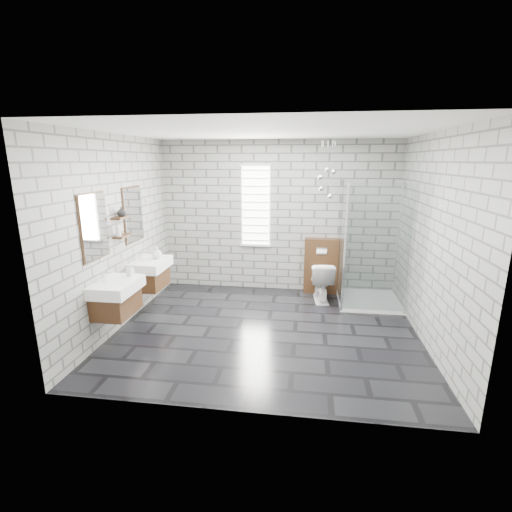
% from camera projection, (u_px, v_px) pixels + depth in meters
% --- Properties ---
extents(floor, '(4.20, 3.60, 0.02)m').
position_uv_depth(floor, '(266.00, 330.00, 5.29)').
color(floor, black).
rests_on(floor, ground).
extents(ceiling, '(4.20, 3.60, 0.02)m').
position_uv_depth(ceiling, '(268.00, 130.00, 4.61)').
color(ceiling, white).
rests_on(ceiling, wall_back).
extents(wall_back, '(4.20, 0.02, 2.70)m').
position_uv_depth(wall_back, '(278.00, 217.00, 6.68)').
color(wall_back, '#989893').
rests_on(wall_back, floor).
extents(wall_front, '(4.20, 0.02, 2.70)m').
position_uv_depth(wall_front, '(244.00, 279.00, 3.21)').
color(wall_front, '#989893').
rests_on(wall_front, floor).
extents(wall_left, '(0.02, 3.60, 2.70)m').
position_uv_depth(wall_left, '(118.00, 233.00, 5.23)').
color(wall_left, '#989893').
rests_on(wall_left, floor).
extents(wall_right, '(0.02, 3.60, 2.70)m').
position_uv_depth(wall_right, '(433.00, 242.00, 4.67)').
color(wall_right, '#989893').
rests_on(wall_right, floor).
extents(vanity_left, '(0.47, 0.70, 1.57)m').
position_uv_depth(vanity_left, '(114.00, 288.00, 4.76)').
color(vanity_left, '#482B16').
rests_on(vanity_left, wall_left).
extents(vanity_right, '(0.47, 0.70, 1.57)m').
position_uv_depth(vanity_right, '(148.00, 265.00, 5.78)').
color(vanity_right, '#482B16').
rests_on(vanity_right, wall_left).
extents(shelf_lower, '(0.14, 0.30, 0.03)m').
position_uv_depth(shelf_lower, '(122.00, 236.00, 5.18)').
color(shelf_lower, '#482B16').
rests_on(shelf_lower, wall_left).
extents(shelf_upper, '(0.14, 0.30, 0.03)m').
position_uv_depth(shelf_upper, '(121.00, 218.00, 5.11)').
color(shelf_upper, '#482B16').
rests_on(shelf_upper, wall_left).
extents(window, '(0.56, 0.05, 1.48)m').
position_uv_depth(window, '(256.00, 206.00, 6.66)').
color(window, white).
rests_on(window, wall_back).
extents(cistern_panel, '(0.60, 0.20, 1.00)m').
position_uv_depth(cistern_panel, '(321.00, 266.00, 6.69)').
color(cistern_panel, '#482B16').
rests_on(cistern_panel, floor).
extents(flush_plate, '(0.18, 0.01, 0.12)m').
position_uv_depth(flush_plate, '(322.00, 251.00, 6.51)').
color(flush_plate, silver).
rests_on(flush_plate, cistern_panel).
extents(shower_enclosure, '(1.00, 1.00, 2.03)m').
position_uv_depth(shower_enclosure, '(365.00, 276.00, 6.10)').
color(shower_enclosure, white).
rests_on(shower_enclosure, floor).
extents(pendant_cluster, '(0.30, 0.20, 0.96)m').
position_uv_depth(pendant_cluster, '(326.00, 180.00, 5.99)').
color(pendant_cluster, silver).
rests_on(pendant_cluster, ceiling).
extents(toilet, '(0.44, 0.70, 0.69)m').
position_uv_depth(toilet, '(321.00, 281.00, 6.34)').
color(toilet, white).
rests_on(toilet, floor).
extents(soap_bottle_a, '(0.09, 0.10, 0.17)m').
position_uv_depth(soap_bottle_a, '(130.00, 270.00, 4.91)').
color(soap_bottle_a, '#B2B2B2').
rests_on(soap_bottle_a, vanity_left).
extents(soap_bottle_b, '(0.19, 0.19, 0.19)m').
position_uv_depth(soap_bottle_b, '(157.00, 253.00, 5.79)').
color(soap_bottle_b, '#B2B2B2').
rests_on(soap_bottle_b, vanity_right).
extents(soap_bottle_c, '(0.09, 0.09, 0.20)m').
position_uv_depth(soap_bottle_c, '(118.00, 230.00, 5.04)').
color(soap_bottle_c, '#B2B2B2').
rests_on(soap_bottle_c, shelf_lower).
extents(vase, '(0.15, 0.15, 0.13)m').
position_uv_depth(vase, '(121.00, 212.00, 5.11)').
color(vase, '#B2B2B2').
rests_on(vase, shelf_upper).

